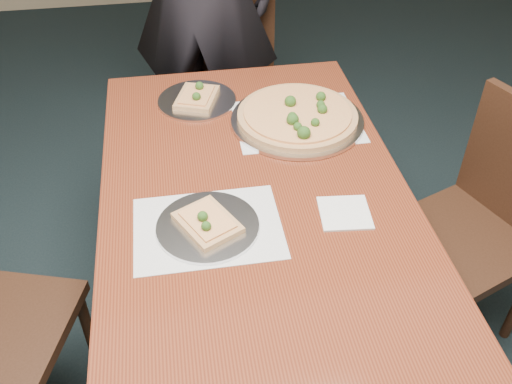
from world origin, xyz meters
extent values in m
cube|color=#561F11|center=(0.16, 0.61, 0.73)|extent=(0.90, 1.50, 0.04)
cylinder|color=black|center=(-0.23, 1.30, 0.35)|extent=(0.07, 0.07, 0.70)
cylinder|color=black|center=(0.55, 1.30, 0.35)|extent=(0.07, 0.07, 0.70)
cube|color=black|center=(0.22, 1.71, 0.45)|extent=(0.48, 0.48, 0.04)
cylinder|color=black|center=(0.01, 1.56, 0.21)|extent=(0.04, 0.04, 0.43)
cylinder|color=black|center=(0.07, 1.91, 0.21)|extent=(0.04, 0.04, 0.43)
cylinder|color=black|center=(0.37, 1.50, 0.21)|extent=(0.04, 0.04, 0.43)
cylinder|color=black|center=(0.42, 1.86, 0.21)|extent=(0.04, 0.04, 0.43)
cube|color=black|center=(0.25, 1.89, 0.69)|extent=(0.42, 0.10, 0.44)
cylinder|color=black|center=(-0.41, 0.58, 0.21)|extent=(0.04, 0.04, 0.43)
cube|color=black|center=(0.88, 0.60, 0.45)|extent=(0.54, 0.54, 0.04)
cylinder|color=black|center=(0.64, 0.71, 0.21)|extent=(0.04, 0.04, 0.43)
cylinder|color=black|center=(0.98, 0.84, 0.21)|extent=(0.04, 0.04, 0.43)
cylinder|color=black|center=(0.77, 0.37, 0.21)|extent=(0.04, 0.04, 0.43)
cube|color=white|center=(0.36, 0.96, 0.75)|extent=(0.42, 0.32, 0.00)
cube|color=white|center=(0.01, 0.48, 0.75)|extent=(0.40, 0.30, 0.00)
cylinder|color=silver|center=(0.36, 0.96, 0.76)|extent=(0.45, 0.45, 0.01)
cylinder|color=#B47845|center=(0.36, 0.96, 0.77)|extent=(0.41, 0.41, 0.02)
cylinder|color=#FFDD85|center=(0.36, 0.96, 0.79)|extent=(0.36, 0.36, 0.01)
sphere|color=#224515|center=(0.34, 0.85, 0.80)|extent=(0.03, 0.03, 0.03)
sphere|color=#224515|center=(0.40, 0.87, 0.80)|extent=(0.03, 0.03, 0.03)
sphere|color=#224515|center=(0.44, 0.94, 0.80)|extent=(0.03, 0.03, 0.03)
sphere|color=#224515|center=(0.45, 0.97, 0.80)|extent=(0.03, 0.03, 0.03)
sphere|color=#224515|center=(0.33, 0.89, 0.80)|extent=(0.04, 0.04, 0.04)
sphere|color=#224515|center=(0.35, 0.81, 0.81)|extent=(0.04, 0.04, 0.04)
sphere|color=#224515|center=(0.35, 1.00, 0.80)|extent=(0.04, 0.04, 0.04)
sphere|color=#224515|center=(0.33, 0.91, 0.80)|extent=(0.03, 0.03, 0.03)
sphere|color=#224515|center=(0.46, 1.02, 0.80)|extent=(0.03, 0.03, 0.03)
cylinder|color=silver|center=(0.01, 0.48, 0.76)|extent=(0.28, 0.28, 0.01)
cube|color=#B47845|center=(0.01, 0.48, 0.77)|extent=(0.19, 0.21, 0.02)
cube|color=#FFDD85|center=(0.01, 0.48, 0.78)|extent=(0.15, 0.17, 0.01)
sphere|color=#224515|center=(0.00, 0.49, 0.79)|extent=(0.03, 0.03, 0.03)
sphere|color=#224515|center=(0.00, 0.45, 0.79)|extent=(0.03, 0.03, 0.03)
cylinder|color=silver|center=(0.04, 1.14, 0.76)|extent=(0.28, 0.28, 0.01)
cube|color=#B47845|center=(0.04, 1.14, 0.77)|extent=(0.18, 0.20, 0.02)
cube|color=#FFDD85|center=(0.04, 1.14, 0.78)|extent=(0.14, 0.17, 0.01)
sphere|color=#224515|center=(0.03, 1.11, 0.79)|extent=(0.03, 0.03, 0.03)
sphere|color=#224515|center=(0.05, 1.18, 0.79)|extent=(0.03, 0.03, 0.03)
cube|color=white|center=(0.39, 0.48, 0.75)|extent=(0.15, 0.15, 0.01)
camera|label=1|loc=(-0.04, -0.64, 1.83)|focal=40.00mm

